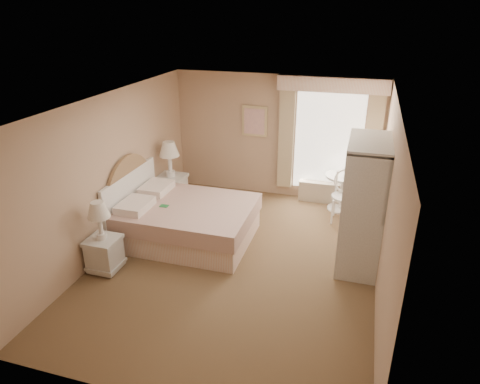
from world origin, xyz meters
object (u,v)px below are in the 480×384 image
(bed, at_px, (181,219))
(nightstand_near, at_px, (103,245))
(nightstand_far, at_px, (171,182))
(round_table, at_px, (342,187))
(cafe_chair, at_px, (345,192))
(armoire, at_px, (362,215))

(bed, height_order, nightstand_near, bed)
(nightstand_far, xyz_separation_m, round_table, (3.26, 0.77, -0.01))
(bed, distance_m, nightstand_near, 1.42)
(round_table, bearing_deg, bed, -142.64)
(nightstand_near, distance_m, nightstand_far, 2.40)
(bed, xyz_separation_m, cafe_chair, (2.61, 1.49, 0.20))
(nightstand_near, bearing_deg, nightstand_far, 90.00)
(bed, bearing_deg, armoire, 1.84)
(nightstand_far, xyz_separation_m, cafe_chair, (3.34, 0.32, 0.08))
(cafe_chair, xyz_separation_m, armoire, (0.32, -1.40, 0.25))
(cafe_chair, bearing_deg, armoire, -75.76)
(nightstand_far, relative_size, round_table, 1.81)
(nightstand_far, bearing_deg, round_table, 13.24)
(round_table, relative_size, cafe_chair, 0.74)
(nightstand_near, distance_m, round_table, 4.54)
(bed, relative_size, nightstand_near, 1.95)
(nightstand_far, height_order, round_table, nightstand_far)
(round_table, height_order, armoire, armoire)
(nightstand_near, relative_size, nightstand_far, 0.85)
(bed, distance_m, armoire, 2.97)
(bed, xyz_separation_m, nightstand_near, (-0.72, -1.22, 0.06))
(nightstand_far, relative_size, armoire, 0.66)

